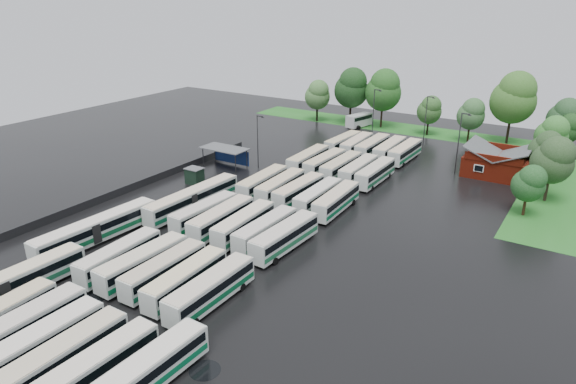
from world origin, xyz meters
The scene contains 61 objects.
ground centered at (0.00, 0.00, 0.00)m, with size 160.00×160.00×0.00m, color black.
brick_building centered at (24.00, 42.77, 1.87)m, with size 10.07×8.60×5.39m.
wash_shed centered at (-17.20, 22.02, 2.99)m, with size 8.20×4.20×3.58m.
utility_hut centered at (-16.20, 12.60, 1.32)m, with size 2.70×2.20×2.62m.
grass_strip_north centered at (2.00, 64.80, 0.01)m, with size 80.00×10.00×0.01m, color #20691E.
grass_strip_east centered at (34.00, 42.80, 0.01)m, with size 10.00×50.00×0.01m, color #20691E.
west_fence centered at (-22.20, 8.00, 0.60)m, with size 0.10×50.00×1.20m, color #2D2D30.
bus_r0c1 centered at (-1.18, -25.83, 1.72)m, with size 2.43×11.23×3.12m.
bus_r0c2 centered at (2.00, -26.34, 1.68)m, with size 2.46×11.03×3.06m.
bus_r0c3 centered at (5.08, -26.28, 1.67)m, with size 2.41×10.95×3.04m.
bus_r0c4 centered at (8.32, -25.75, 1.63)m, with size 2.61×10.70×2.96m.
bus_r1c0 centered at (-4.45, -12.68, 1.65)m, with size 2.77×10.89×3.01m.
bus_r1c1 centered at (-1.07, -12.37, 1.71)m, with size 2.75×11.24×3.11m.
bus_r1c2 centered at (1.87, -12.17, 1.64)m, with size 2.32×10.72×2.98m.
bus_r1c3 centered at (5.13, -12.37, 1.65)m, with size 2.68×10.85×3.00m.
bus_r1c4 centered at (8.55, -12.51, 1.72)m, with size 2.40×11.24×3.13m.
bus_r2c0 centered at (-4.46, 1.52, 1.66)m, with size 2.83×10.95×3.02m.
bus_r2c1 centered at (-1.27, 1.15, 1.72)m, with size 2.70×11.30×3.13m.
bus_r2c2 centered at (2.11, 1.43, 1.69)m, with size 2.79×11.09×3.06m.
bus_r2c3 centered at (5.35, 1.53, 1.65)m, with size 2.49×10.83×3.00m.
bus_r2c4 centered at (8.43, 1.09, 1.72)m, with size 2.86×11.35×3.14m.
bus_r3c0 centered at (-4.48, 15.00, 1.70)m, with size 2.78×11.20×3.10m.
bus_r3c1 centered at (-1.27, 15.06, 1.69)m, with size 2.75×11.09×3.06m.
bus_r3c2 centered at (1.93, 15.06, 1.66)m, with size 2.62×10.91×3.02m.
bus_r3c3 centered at (5.37, 14.71, 1.63)m, with size 2.36×10.69×2.97m.
bus_r3c4 centered at (8.36, 14.57, 1.67)m, with size 2.69×10.97×3.03m.
bus_r4c0 centered at (-4.40, 28.68, 1.72)m, with size 2.65×11.31×3.13m.
bus_r4c1 centered at (-1.10, 28.63, 1.67)m, with size 2.62×10.96×3.04m.
bus_r4c2 centered at (2.17, 28.33, 1.70)m, with size 2.43×11.09×3.08m.
bus_r4c3 centered at (5.34, 28.41, 1.67)m, with size 2.47×10.97×3.05m.
bus_r4c4 centered at (8.30, 28.33, 1.68)m, with size 2.40×10.99×3.06m.
bus_r5c0 centered at (-4.20, 41.78, 1.65)m, with size 2.73×10.85×3.00m.
bus_r5c1 centered at (-1.29, 41.75, 1.66)m, with size 2.70×10.95×3.03m.
bus_r5c2 centered at (1.87, 41.93, 1.72)m, with size 2.41×11.27×3.13m.
bus_r5c3 centered at (5.27, 42.00, 1.72)m, with size 2.61×11.29×3.13m.
bus_r5c4 centered at (8.21, 42.11, 1.69)m, with size 2.53×11.10×3.08m.
artic_bus_west_a centered at (-8.95, -22.78, 1.66)m, with size 2.86×16.19×2.99m.
artic_bus_west_b centered at (-9.06, 4.37, 1.71)m, with size 2.92×16.69×3.08m.
artic_bus_west_c centered at (-12.20, -9.51, 1.73)m, with size 3.19×16.91×3.12m.
minibus centered at (-9.75, 60.96, 1.62)m, with size 4.01×7.11×2.93m.
tree_north_0 centered at (-20.53, 60.73, 6.37)m, with size 5.98×5.98×9.90m.
tree_north_1 centered at (-12.83, 62.90, 8.39)m, with size 7.87×7.87×13.04m.
tree_north_2 centered at (-5.15, 63.19, 8.58)m, with size 8.05×8.05×13.33m.
tree_north_3 centered at (5.89, 62.38, 5.53)m, with size 5.19×5.19×8.60m.
tree_north_4 centered at (14.79, 61.35, 5.90)m, with size 5.54×5.54×9.18m.
tree_north_5 centered at (21.86, 64.42, 9.48)m, with size 8.89×8.89×14.73m.
tree_north_6 centered at (31.32, 64.51, 6.70)m, with size 6.29×6.29×10.42m.
tree_east_0 centered at (30.99, 27.39, 4.78)m, with size 4.51×4.49×7.44m.
tree_east_1 centered at (32.81, 34.74, 6.40)m, with size 6.01×6.01×9.96m.
tree_east_2 centered at (30.85, 43.71, 5.49)m, with size 5.16×5.16×8.54m.
tree_east_3 centered at (30.68, 52.43, 5.97)m, with size 5.60×5.60×9.28m.
tree_east_4 centered at (32.35, 61.87, 5.19)m, with size 4.89×4.87×8.07m.
lamp_post_ne centered at (18.09, 40.03, 6.09)m, with size 1.61×0.31×10.48m.
lamp_post_nw centered at (-12.06, 24.60, 5.45)m, with size 1.45×0.28×9.39m.
lamp_post_back_w centered at (-3.07, 53.45, 6.01)m, with size 1.59×0.31×10.35m.
lamp_post_back_e centered at (7.89, 53.89, 5.78)m, with size 1.53×0.30×9.95m.
puddle_0 centered at (-3.34, -18.10, 0.00)m, with size 4.55×4.55×0.01m, color black.
puddle_1 centered at (8.78, -24.66, 0.00)m, with size 4.49×4.49×0.01m, color black.
puddle_2 centered at (-10.71, 4.01, 0.00)m, with size 5.66×5.66×0.01m, color black.
puddle_3 centered at (7.86, 0.84, 0.00)m, with size 3.46×3.46×0.01m, color black.
puddle_4 centered at (14.30, -20.17, 0.00)m, with size 2.63×2.63×0.01m, color black.
Camera 1 is at (38.10, -45.05, 28.87)m, focal length 32.00 mm.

